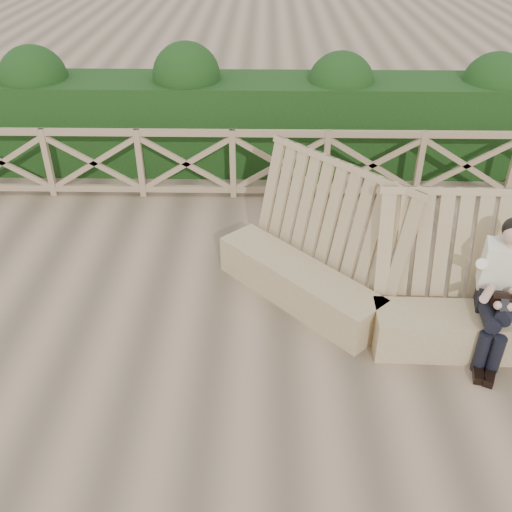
{
  "coord_description": "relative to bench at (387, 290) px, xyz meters",
  "views": [
    {
      "loc": [
        -0.21,
        -4.58,
        4.18
      ],
      "look_at": [
        -0.3,
        0.4,
        0.9
      ],
      "focal_mm": 40.0,
      "sensor_mm": 36.0,
      "label": 1
    }
  ],
  "objects": [
    {
      "name": "ground",
      "position": [
        -1.15,
        -0.5,
        -0.4
      ],
      "size": [
        60.0,
        60.0,
        0.0
      ],
      "primitive_type": "plane",
      "color": "brown",
      "rests_on": "ground"
    },
    {
      "name": "bench",
      "position": [
        0.0,
        0.0,
        0.0
      ],
      "size": [
        3.91,
        2.25,
        1.61
      ],
      "rotation": [
        0.0,
        0.0,
        -0.36
      ],
      "color": "#8B734F",
      "rests_on": "ground"
    },
    {
      "name": "woman",
      "position": [
        1.01,
        -0.46,
        0.4
      ],
      "size": [
        0.57,
        0.96,
        1.52
      ],
      "rotation": [
        0.0,
        0.0,
        -0.23
      ],
      "color": "black",
      "rests_on": "ground"
    },
    {
      "name": "guardrail",
      "position": [
        -1.15,
        3.0,
        0.15
      ],
      "size": [
        10.1,
        0.09,
        1.1
      ],
      "color": "#997D59",
      "rests_on": "ground"
    },
    {
      "name": "hedge",
      "position": [
        -1.15,
        4.2,
        0.35
      ],
      "size": [
        12.0,
        1.2,
        1.5
      ],
      "primitive_type": "cube",
      "color": "black",
      "rests_on": "ground"
    }
  ]
}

